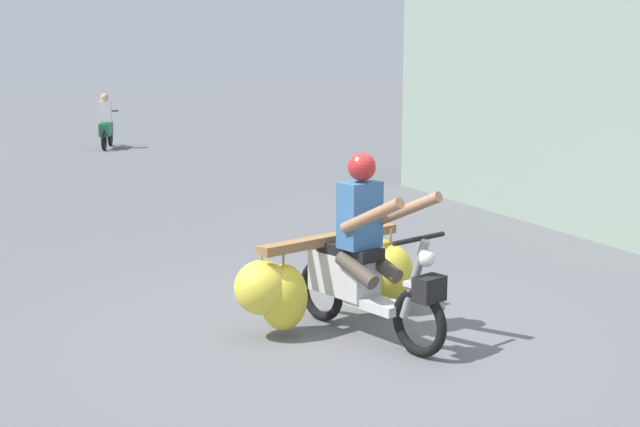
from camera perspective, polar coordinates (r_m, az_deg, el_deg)
ground_plane at (r=7.18m, az=2.02°, el=-8.50°), size 120.00×120.00×0.00m
motorbike_main_loaded at (r=7.38m, az=1.94°, el=-4.06°), size 1.88×1.88×1.58m
motorbike_distant_ahead_left at (r=22.00m, az=-14.43°, el=5.80°), size 0.68×1.57×1.40m
shopfront_building at (r=13.17m, az=20.24°, el=7.80°), size 3.29×7.60×3.66m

